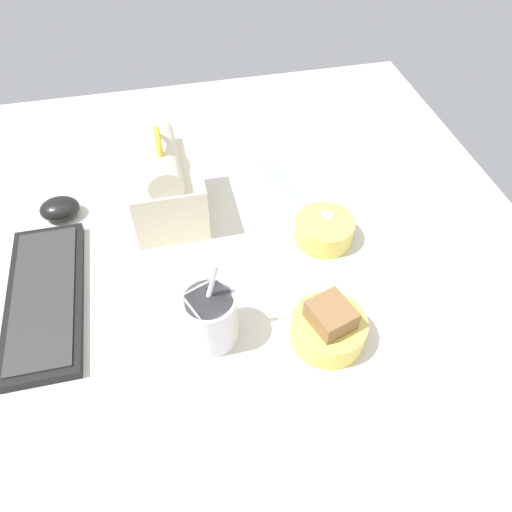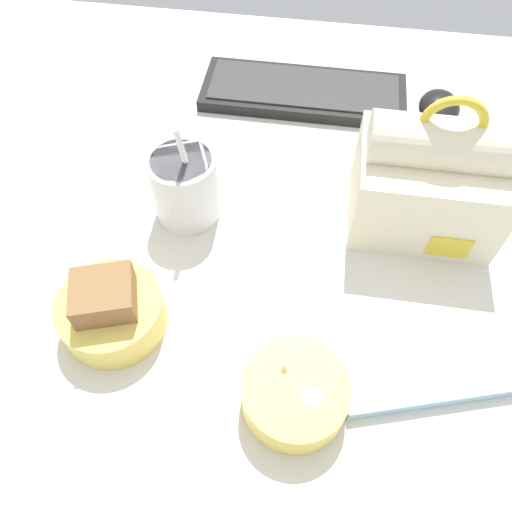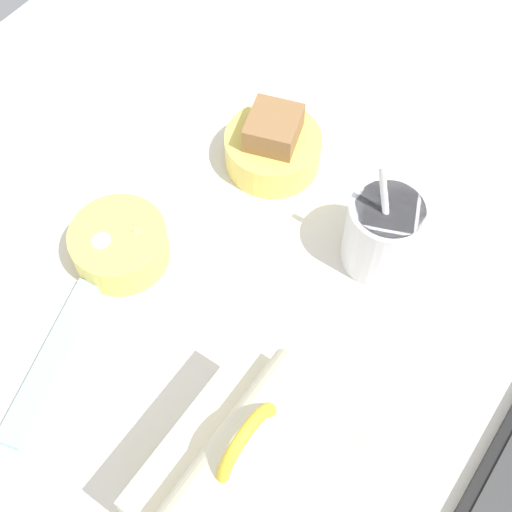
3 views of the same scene
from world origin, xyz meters
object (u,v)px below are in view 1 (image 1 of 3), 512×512
at_px(keyboard, 45,297).
at_px(bento_bowl_snacks, 324,230).
at_px(bento_bowl_sandwich, 329,327).
at_px(soup_cup, 210,317).
at_px(chopstick_case, 289,189).
at_px(computer_mouse, 60,209).
at_px(lunch_bag, 166,185).

relative_size(keyboard, bento_bowl_snacks, 2.97).
xyz_separation_m(keyboard, bento_bowl_sandwich, (-0.17, -0.43, 0.02)).
height_order(bento_bowl_sandwich, bento_bowl_snacks, bento_bowl_sandwich).
bearing_deg(soup_cup, chopstick_case, -34.14).
bearing_deg(soup_cup, computer_mouse, 35.68).
bearing_deg(lunch_bag, keyboard, 126.99).
height_order(lunch_bag, soup_cup, lunch_bag).
bearing_deg(bento_bowl_snacks, keyboard, 94.39).
distance_m(lunch_bag, bento_bowl_sandwich, 0.40).
bearing_deg(lunch_bag, bento_bowl_snacks, -116.13).
distance_m(keyboard, lunch_bag, 0.28).
distance_m(keyboard, bento_bowl_snacks, 0.49).
xyz_separation_m(bento_bowl_snacks, computer_mouse, (0.17, 0.47, -0.00)).
height_order(lunch_bag, bento_bowl_snacks, lunch_bag).
relative_size(keyboard, soup_cup, 2.04).
height_order(keyboard, computer_mouse, computer_mouse).
bearing_deg(chopstick_case, lunch_bag, 92.40).
bearing_deg(keyboard, soup_cup, -116.13).
bearing_deg(bento_bowl_snacks, soup_cup, 125.04).
relative_size(lunch_bag, bento_bowl_sandwich, 1.65).
xyz_separation_m(soup_cup, chopstick_case, (0.30, -0.20, -0.04)).
xyz_separation_m(lunch_bag, chopstick_case, (0.01, -0.24, -0.06)).
bearing_deg(computer_mouse, lunch_bag, -100.42).
bearing_deg(lunch_bag, bento_bowl_sandwich, -148.62).
bearing_deg(bento_bowl_sandwich, bento_bowl_snacks, -16.14).
height_order(soup_cup, chopstick_case, soup_cup).
bearing_deg(keyboard, computer_mouse, -5.08).
relative_size(lunch_bag, computer_mouse, 2.56).
relative_size(keyboard, computer_mouse, 4.28).
distance_m(keyboard, chopstick_case, 0.49).
relative_size(lunch_bag, bento_bowl_snacks, 1.78).
bearing_deg(soup_cup, bento_bowl_sandwich, -104.30).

